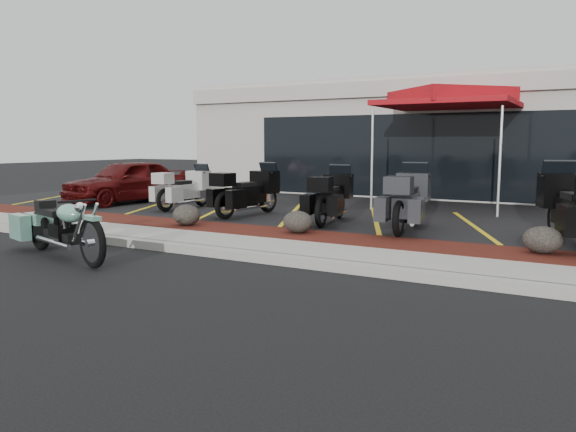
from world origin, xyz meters
The scene contains 18 objects.
ground centered at (0.00, 0.00, 0.00)m, with size 90.00×90.00×0.00m, color black.
curb centered at (0.00, 0.90, 0.07)m, with size 24.00×0.25×0.15m, color gray.
sidewalk centered at (0.00, 1.60, 0.07)m, with size 24.00×1.20×0.15m, color gray.
mulch_bed centered at (0.00, 2.80, 0.08)m, with size 24.00×1.20×0.16m, color #38160C.
upper_lot centered at (0.00, 8.20, 0.07)m, with size 26.00×9.60×0.15m, color black.
dealership_building centered at (0.00, 14.47, 2.01)m, with size 18.00×8.16×4.00m.
boulder_left centered at (-3.17, 2.67, 0.38)m, with size 0.63×0.52×0.44m, color black.
boulder_mid centered at (-0.62, 2.92, 0.37)m, with size 0.61×0.51×0.43m, color black.
boulder_right centered at (3.76, 2.98, 0.38)m, with size 0.61×0.51×0.43m, color black.
hero_cruiser centered at (-2.18, -0.78, 0.52)m, with size 2.98×0.76×1.05m, color #68A38D, non-canonical shape.
touring_white centered at (-5.19, 5.81, 0.74)m, with size 2.04×0.78×1.19m, color beige, non-canonical shape.
touring_black_front centered at (-2.82, 5.46, 0.79)m, with size 2.20×0.84×1.28m, color black, non-canonical shape.
touring_black_mid centered at (-0.78, 5.30, 0.78)m, with size 2.17×0.83×1.26m, color black, non-canonical shape.
touring_grey centered at (1.05, 5.10, 0.83)m, with size 2.33×0.89×1.36m, color #2C2D31, non-canonical shape.
touring_black_rear centered at (3.83, 4.83, 0.87)m, with size 2.48×0.95×1.45m, color black, non-canonical shape.
parked_car centered at (-7.71, 5.50, 0.79)m, with size 1.51×3.76×1.28m, color #44090A.
traffic_cone centered at (-0.11, 7.84, 0.35)m, with size 0.28×0.28×0.41m, color #E03F07.
popup_canopy centered at (0.81, 9.01, 3.05)m, with size 4.07×4.07×3.19m.
Camera 1 is at (4.46, -6.66, 1.90)m, focal length 35.00 mm.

